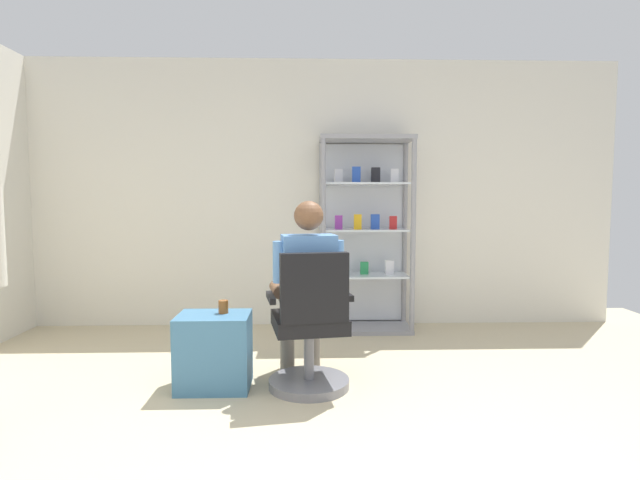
{
  "coord_description": "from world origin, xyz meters",
  "views": [
    {
      "loc": [
        -0.2,
        -2.17,
        1.3
      ],
      "look_at": [
        -0.09,
        1.5,
        1.0
      ],
      "focal_mm": 28.07,
      "sensor_mm": 36.0,
      "label": 1
    }
  ],
  "objects_px": {
    "office_chair": "(310,334)",
    "storage_crate": "(214,351)",
    "seated_shopkeeper": "(306,283)",
    "display_cabinet_main": "(365,233)",
    "tea_glass": "(223,307)"
  },
  "relations": [
    {
      "from": "seated_shopkeeper",
      "to": "office_chair",
      "type": "bearing_deg",
      "value": -80.74
    },
    {
      "from": "office_chair",
      "to": "display_cabinet_main",
      "type": "bearing_deg",
      "value": 70.89
    },
    {
      "from": "storage_crate",
      "to": "seated_shopkeeper",
      "type": "bearing_deg",
      "value": 8.26
    },
    {
      "from": "seated_shopkeeper",
      "to": "tea_glass",
      "type": "xyz_separation_m",
      "value": [
        -0.57,
        -0.05,
        -0.15
      ]
    },
    {
      "from": "office_chair",
      "to": "tea_glass",
      "type": "bearing_deg",
      "value": 169.78
    },
    {
      "from": "display_cabinet_main",
      "to": "storage_crate",
      "type": "xyz_separation_m",
      "value": [
        -1.22,
        -1.55,
        -0.71
      ]
    },
    {
      "from": "seated_shopkeeper",
      "to": "tea_glass",
      "type": "bearing_deg",
      "value": -174.73
    },
    {
      "from": "seated_shopkeeper",
      "to": "display_cabinet_main",
      "type": "bearing_deg",
      "value": 68.06
    },
    {
      "from": "office_chair",
      "to": "storage_crate",
      "type": "bearing_deg",
      "value": 174.05
    },
    {
      "from": "storage_crate",
      "to": "tea_glass",
      "type": "distance_m",
      "value": 0.31
    },
    {
      "from": "seated_shopkeeper",
      "to": "storage_crate",
      "type": "bearing_deg",
      "value": -171.74
    },
    {
      "from": "office_chair",
      "to": "seated_shopkeeper",
      "type": "xyz_separation_m",
      "value": [
        -0.03,
        0.16,
        0.32
      ]
    },
    {
      "from": "display_cabinet_main",
      "to": "tea_glass",
      "type": "distance_m",
      "value": 1.95
    },
    {
      "from": "office_chair",
      "to": "seated_shopkeeper",
      "type": "bearing_deg",
      "value": 99.26
    },
    {
      "from": "office_chair",
      "to": "storage_crate",
      "type": "distance_m",
      "value": 0.68
    }
  ]
}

